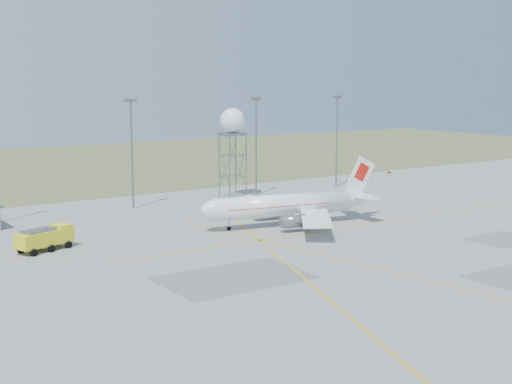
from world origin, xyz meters
TOP-DOWN VIEW (x-y plane):
  - ground at (0.00, 0.00)m, footprint 400.00×400.00m
  - grass_strip at (0.00, 140.00)m, footprint 400.00×120.00m
  - mast_b at (-10.00, 66.00)m, footprint 2.20×0.50m
  - mast_c at (18.00, 66.00)m, footprint 2.20×0.50m
  - mast_d at (40.00, 66.00)m, footprint 2.20×0.50m
  - taxi_sign_near at (55.60, 72.00)m, footprint 1.60×0.17m
  - taxi_sign_far at (62.60, 72.00)m, footprint 1.60×0.17m
  - airliner_main at (4.64, 37.10)m, footprint 32.10×30.81m
  - radar_tower at (12.47, 66.41)m, footprint 5.06×5.06m
  - fire_truck at (-34.39, 42.01)m, footprint 8.81×5.51m

SIDE VIEW (x-z plane):
  - ground at x=0.00m, z-range 0.00..0.00m
  - grass_strip at x=0.00m, z-range 0.00..0.03m
  - taxi_sign_near at x=55.60m, z-range 0.29..1.49m
  - taxi_sign_far at x=62.60m, z-range 0.29..1.49m
  - fire_truck at x=-34.39m, z-range -0.07..3.28m
  - airliner_main at x=4.64m, z-range -2.12..8.83m
  - radar_tower at x=12.47m, z-range 1.12..19.43m
  - mast_b at x=-10.00m, z-range 1.82..22.32m
  - mast_c at x=18.00m, z-range 1.82..22.32m
  - mast_d at x=40.00m, z-range 1.82..22.32m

